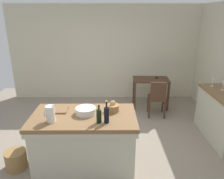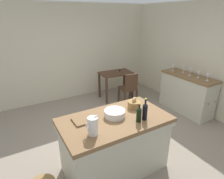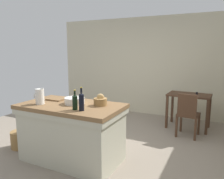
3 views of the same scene
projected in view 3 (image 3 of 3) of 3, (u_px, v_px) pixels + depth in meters
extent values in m
plane|color=gray|center=(104.00, 150.00, 3.85)|extent=(6.76, 6.76, 0.00)
cube|color=beige|center=(149.00, 66.00, 5.93)|extent=(5.32, 0.12, 2.60)
cube|color=brown|center=(71.00, 106.00, 3.36)|extent=(1.58, 0.89, 0.06)
cube|color=#BCBAA3|center=(71.00, 111.00, 3.37)|extent=(1.56, 0.87, 0.08)
cube|color=#BCBAA3|center=(72.00, 134.00, 3.44)|extent=(1.50, 0.81, 0.84)
cube|color=#472D1E|center=(189.00, 95.00, 4.83)|extent=(0.93, 0.61, 0.04)
cube|color=#472D1E|center=(167.00, 112.00, 4.89)|extent=(0.05, 0.05, 0.74)
cube|color=#472D1E|center=(207.00, 117.00, 4.49)|extent=(0.05, 0.05, 0.74)
cube|color=#472D1E|center=(172.00, 107.00, 5.31)|extent=(0.05, 0.05, 0.74)
cube|color=#472D1E|center=(209.00, 112.00, 4.91)|extent=(0.05, 0.05, 0.74)
cylinder|color=black|center=(197.00, 93.00, 4.80)|extent=(0.04, 0.04, 0.05)
cube|color=#472D1E|center=(188.00, 114.00, 4.41)|extent=(0.43, 0.43, 0.04)
cube|color=#472D1E|center=(187.00, 105.00, 4.22)|extent=(0.36, 0.06, 0.42)
cube|color=#472D1E|center=(199.00, 125.00, 4.51)|extent=(0.04, 0.04, 0.43)
cube|color=#472D1E|center=(181.00, 122.00, 4.69)|extent=(0.04, 0.04, 0.43)
cube|color=#472D1E|center=(195.00, 130.00, 4.21)|extent=(0.04, 0.04, 0.43)
cube|color=#472D1E|center=(176.00, 127.00, 4.39)|extent=(0.04, 0.04, 0.43)
cylinder|color=silver|center=(40.00, 97.00, 3.35)|extent=(0.13, 0.13, 0.24)
cone|color=silver|center=(42.00, 89.00, 3.30)|extent=(0.07, 0.04, 0.06)
torus|color=silver|center=(36.00, 95.00, 3.38)|extent=(0.02, 0.10, 0.10)
cylinder|color=silver|center=(75.00, 101.00, 3.38)|extent=(0.31, 0.31, 0.10)
cylinder|color=olive|center=(100.00, 102.00, 3.28)|extent=(0.20, 0.20, 0.11)
ellipsoid|color=tan|center=(100.00, 97.00, 3.27)|extent=(0.13, 0.11, 0.10)
cube|color=brown|center=(57.00, 99.00, 3.68)|extent=(0.29, 0.26, 0.02)
cylinder|color=black|center=(81.00, 103.00, 2.98)|extent=(0.07, 0.07, 0.22)
cone|color=black|center=(81.00, 94.00, 2.96)|extent=(0.07, 0.07, 0.03)
cylinder|color=black|center=(81.00, 90.00, 2.95)|extent=(0.03, 0.03, 0.08)
cylinder|color=#B29933|center=(81.00, 88.00, 2.94)|extent=(0.03, 0.03, 0.01)
cylinder|color=black|center=(75.00, 103.00, 3.02)|extent=(0.07, 0.07, 0.19)
cone|color=black|center=(75.00, 95.00, 3.01)|extent=(0.07, 0.07, 0.02)
cylinder|color=black|center=(75.00, 92.00, 3.00)|extent=(0.03, 0.03, 0.07)
cylinder|color=#B29933|center=(75.00, 90.00, 2.99)|extent=(0.03, 0.03, 0.01)
cylinder|color=olive|center=(21.00, 139.00, 3.92)|extent=(0.33, 0.33, 0.30)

